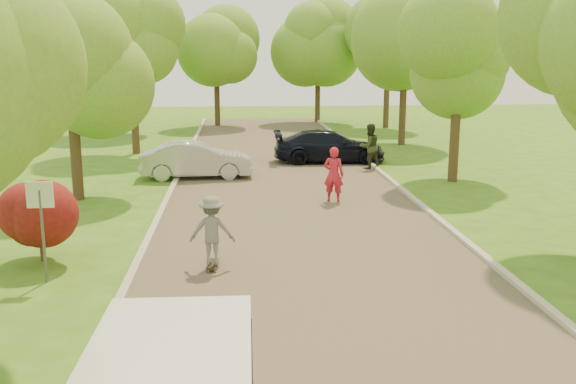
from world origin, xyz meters
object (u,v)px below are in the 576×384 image
object	(u,v)px
longboard	(213,264)
skateboarder	(212,230)
person_striped	(334,175)
person_olive	(369,146)
dark_sedan	(329,146)
silver_sedan	(197,160)
street_sign	(41,211)

from	to	relation	value
longboard	skateboarder	world-z (taller)	skateboarder
person_striped	person_olive	world-z (taller)	person_olive
person_olive	dark_sedan	bearing A→B (deg)	-73.46
silver_sedan	skateboarder	xyz separation A→B (m)	(0.99, -10.86, 0.18)
street_sign	person_striped	bearing A→B (deg)	44.09
skateboarder	person_striped	bearing A→B (deg)	-116.93
silver_sedan	longboard	distance (m)	10.92
person_striped	person_olive	size ratio (longest dim) A/B	0.96
person_striped	street_sign	bearing A→B (deg)	65.00
street_sign	person_striped	distance (m)	10.03
street_sign	longboard	distance (m)	3.84
skateboarder	person_olive	distance (m)	13.76
dark_sedan	longboard	distance (m)	14.89
street_sign	person_striped	xyz separation A→B (m)	(7.19, 6.96, -0.66)
street_sign	person_olive	bearing A→B (deg)	53.48
silver_sedan	longboard	world-z (taller)	silver_sedan
dark_sedan	longboard	world-z (taller)	dark_sedan
street_sign	person_olive	world-z (taller)	street_sign
silver_sedan	dark_sedan	world-z (taller)	dark_sedan
street_sign	skateboarder	bearing A→B (deg)	10.27
street_sign	person_striped	world-z (taller)	street_sign
dark_sedan	person_striped	world-z (taller)	person_striped
street_sign	longboard	bearing A→B (deg)	10.27
street_sign	skateboarder	distance (m)	3.61
dark_sedan	skateboarder	xyz separation A→B (m)	(-4.67, -14.13, 0.17)
silver_sedan	skateboarder	bearing A→B (deg)	-177.06
silver_sedan	person_striped	bearing A→B (deg)	-136.27
longboard	skateboarder	distance (m)	0.80
dark_sedan	longboard	size ratio (longest dim) A/B	6.03
skateboarder	person_olive	xyz separation A→B (m)	(6.11, 12.33, 0.06)
skateboarder	person_striped	world-z (taller)	person_striped
street_sign	silver_sedan	bearing A→B (deg)	77.72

